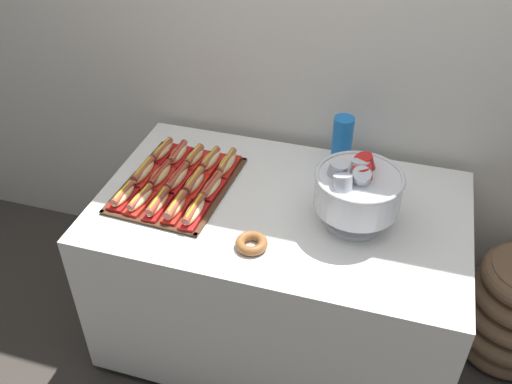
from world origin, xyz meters
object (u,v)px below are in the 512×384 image
Objects in this scene: hot_dog_14 at (227,164)px; donut at (251,243)px; hot_dog_4 at (194,212)px; cup_stack at (342,143)px; hot_dog_0 at (123,196)px; punch_bowl at (357,190)px; hot_dog_3 at (176,207)px; hot_dog_11 at (178,154)px; buffet_table at (279,271)px; serving_tray at (178,185)px; hot_dog_12 at (194,158)px; hot_dog_13 at (210,161)px; hot_dog_9 at (211,187)px; hot_dog_6 at (160,176)px; hot_dog_10 at (162,151)px; hot_dog_7 at (177,179)px; hot_dog_2 at (158,204)px; hot_dog_8 at (194,183)px; hot_dog_5 at (144,172)px; hot_dog_1 at (141,200)px.

hot_dog_14 is 1.55× the size of donut.
cup_stack is (0.46, 0.49, 0.08)m from hot_dog_4.
punch_bowl is (0.87, 0.13, 0.12)m from hot_dog_0.
hot_dog_11 is at bearing 111.63° from hot_dog_3.
buffet_table is 0.57m from serving_tray.
serving_tray is 2.99× the size of hot_dog_14.
hot_dog_11 is 0.63m from donut.
punch_bowl is (0.78, -0.19, 0.12)m from hot_dog_11.
hot_dog_3 is at bearing -80.01° from hot_dog_12.
hot_dog_9 is at bearing -68.37° from hot_dog_13.
hot_dog_14 reaches higher than hot_dog_4.
punch_bowl reaches higher than cup_stack.
serving_tray is 0.08m from hot_dog_6.
hot_dog_3 reaches higher than hot_dog_0.
cup_stack reaches higher than hot_dog_12.
hot_dog_12 reaches higher than hot_dog_10.
serving_tray is (-0.43, -0.00, 0.37)m from buffet_table.
cup_stack reaches higher than hot_dog_13.
hot_dog_0 is 0.89m from punch_bowl.
hot_dog_2 is at bearing -92.82° from hot_dog_7.
hot_dog_12 is (-0.07, 0.17, -0.00)m from hot_dog_8.
hot_dog_0 is at bearing -147.86° from cup_stack.
hot_dog_5 is 0.22m from hot_dog_12.
hot_dog_6 is 0.98× the size of hot_dog_7.
hot_dog_0 is at bearing 177.18° from hot_dog_3.
hot_dog_2 is 1.12× the size of hot_dog_3.
hot_dog_14 is at bearing 52.90° from hot_dog_1.
hot_dog_12 is 0.92× the size of hot_dog_13.
hot_dog_12 is at bearing 129.46° from hot_dog_9.
hot_dog_2 reaches higher than hot_dog_9.
hot_dog_6 is 0.18m from hot_dog_12.
hot_dog_11 is at bearing 87.18° from hot_dog_6.
hot_dog_10 is at bearing 99.99° from hot_dog_1.
hot_dog_10 is 0.23m from hot_dog_13.
hot_dog_2 is at bearing -50.54° from hot_dog_5.
hot_dog_6 reaches higher than donut.
hot_dog_7 is at bearing 44.91° from hot_dog_0.
hot_dog_13 is (0.15, -0.01, 0.00)m from hot_dog_11.
donut is at bearing -33.35° from serving_tray.
buffet_table is 8.33× the size of hot_dog_9.
hot_dog_14 is at bearing 161.83° from punch_bowl.
hot_dog_2 is at bearing -117.26° from hot_dog_14.
hot_dog_1 is at bearing -92.82° from hot_dog_6.
hot_dog_3 and hot_dog_7 have the same top height.
hot_dog_13 reaches higher than donut.
hot_dog_10 is at bearing 129.46° from serving_tray.
hot_dog_14 is (0.01, 0.16, 0.00)m from hot_dog_9.
cup_stack is (0.53, 0.32, 0.08)m from hot_dog_8.
cup_stack is at bearing 61.62° from buffet_table.
hot_dog_3 is 0.36m from hot_dog_11.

